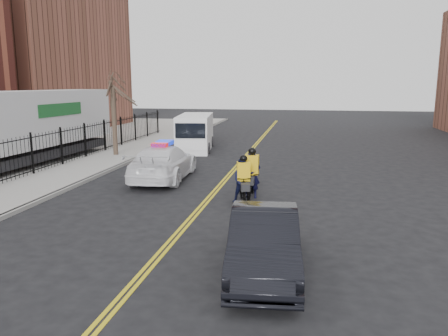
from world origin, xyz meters
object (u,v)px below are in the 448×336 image
police_cruiser (163,162)px  cyclist_near (252,180)px  semi_trailer (29,123)px  cyclist_far (243,184)px  cargo_van (195,133)px  dark_sedan (264,242)px

police_cruiser → cyclist_near: 4.99m
police_cruiser → semi_trailer: size_ratio=0.44×
cyclist_far → police_cruiser: bearing=127.4°
semi_trailer → cyclist_near: bearing=-17.8°
semi_trailer → cyclist_near: semi_trailer is taller
cargo_van → cyclist_far: cargo_van is taller
cyclist_far → semi_trailer: bearing=141.2°
cargo_van → semi_trailer: size_ratio=0.45×
cyclist_near → cyclist_far: (-0.20, -0.82, 0.03)m
cyclist_far → cyclist_near: bearing=61.6°
police_cruiser → cyclist_near: (4.36, -2.44, -0.12)m
cyclist_near → cyclist_far: cyclist_near is taller
police_cruiser → cyclist_near: size_ratio=2.80×
police_cruiser → semi_trailer: 8.67m
dark_sedan → cyclist_near: (-1.13, 6.62, -0.05)m
police_cruiser → cargo_van: 9.09m
police_cruiser → semi_trailer: (-8.23, 2.32, 1.44)m
dark_sedan → cargo_van: size_ratio=0.77×
semi_trailer → cyclist_far: semi_trailer is taller
dark_sedan → cyclist_near: bearing=94.4°
police_cruiser → cargo_van: bearing=-87.9°
cyclist_near → cargo_van: bearing=113.7°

